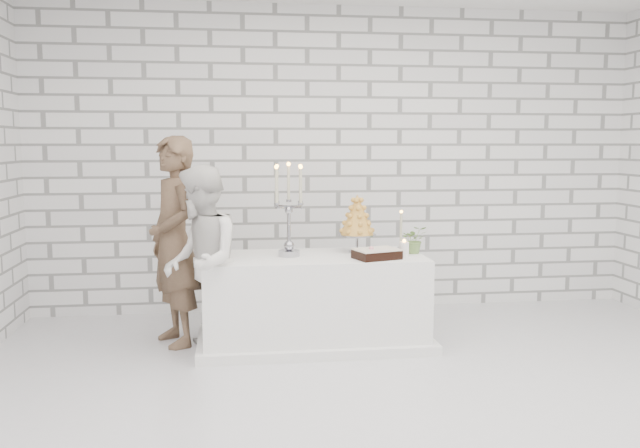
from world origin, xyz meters
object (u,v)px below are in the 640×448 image
at_px(bride, 201,263).
at_px(candelabra, 289,210).
at_px(groom, 174,241).
at_px(croquembouche, 357,223).
at_px(cake_table, 314,300).

bearing_deg(bride, candelabra, 107.20).
bearing_deg(groom, candelabra, 54.19).
xyz_separation_m(bride, candelabra, (0.70, 0.26, 0.38)).
xyz_separation_m(candelabra, croquembouche, (0.59, 0.12, -0.14)).
bearing_deg(candelabra, groom, 169.82).
bearing_deg(croquembouche, cake_table, -160.62).
height_order(cake_table, groom, groom).
relative_size(groom, bride, 1.15).
bearing_deg(croquembouche, groom, 178.37).
distance_m(groom, bride, 0.50).
height_order(groom, bride, groom).
height_order(groom, croquembouche, groom).
distance_m(cake_table, groom, 1.26).
height_order(candelabra, croquembouche, candelabra).
xyz_separation_m(groom, croquembouche, (1.53, -0.04, 0.13)).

